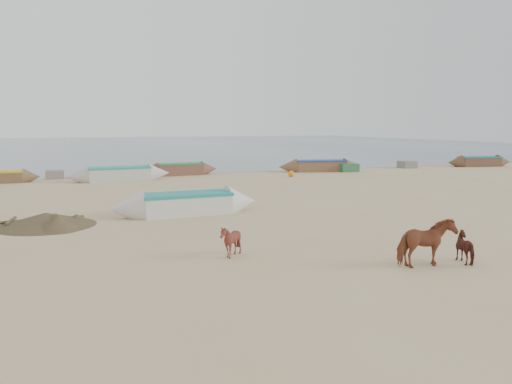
# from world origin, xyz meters

# --- Properties ---
(ground) EXTENTS (140.00, 140.00, 0.00)m
(ground) POSITION_xyz_m (0.00, 0.00, 0.00)
(ground) COLOR tan
(ground) RESTS_ON ground
(sea) EXTENTS (160.00, 160.00, 0.00)m
(sea) POSITION_xyz_m (0.00, 82.00, 0.01)
(sea) COLOR slate
(sea) RESTS_ON ground
(cow_adult) EXTENTS (1.54, 0.73, 1.29)m
(cow_adult) POSITION_xyz_m (1.55, -4.41, 0.64)
(cow_adult) COLOR brown
(cow_adult) RESTS_ON ground
(calf_front) EXTENTS (0.87, 0.78, 0.94)m
(calf_front) POSITION_xyz_m (-2.90, -1.66, 0.47)
(calf_front) COLOR #5D251D
(calf_front) RESTS_ON ground
(calf_right) EXTENTS (0.86, 0.95, 0.84)m
(calf_right) POSITION_xyz_m (2.93, -4.46, 0.42)
(calf_right) COLOR #51241A
(calf_right) RESTS_ON ground
(near_canoe) EXTENTS (6.24, 1.70, 0.90)m
(near_canoe) POSITION_xyz_m (-2.55, 5.45, 0.45)
(near_canoe) COLOR silver
(near_canoe) RESTS_ON ground
(debris_pile) EXTENTS (3.60, 3.60, 0.49)m
(debris_pile) POSITION_xyz_m (-7.93, 4.94, 0.25)
(debris_pile) COLOR brown
(debris_pile) RESTS_ON ground
(waterline_canoes) EXTENTS (62.02, 4.30, 0.93)m
(waterline_canoes) POSITION_xyz_m (-2.02, 20.53, 0.44)
(waterline_canoes) COLOR brown
(waterline_canoes) RESTS_ON ground
(beach_clutter) EXTENTS (43.52, 5.66, 0.64)m
(beach_clutter) POSITION_xyz_m (3.74, 20.03, 0.30)
(beach_clutter) COLOR #2D652D
(beach_clutter) RESTS_ON ground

